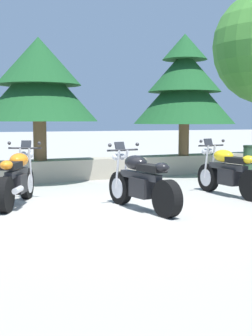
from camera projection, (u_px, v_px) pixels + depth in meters
The scene contains 8 objects.
ground_plane at pixel (113, 216), 7.62m from camera, with size 120.00×120.00×0.00m, color #A3A099.
stone_wall at pixel (38, 171), 11.90m from camera, with size 36.00×0.80×0.55m, color #A89E89.
motorcycle_orange_near_left at pixel (17, 179), 8.56m from camera, with size 1.17×1.89×1.18m.
motorcycle_black_centre at pixel (141, 183), 8.06m from camera, with size 0.70×2.06×1.18m.
motorcycle_yellow_far_right at pixel (228, 173), 9.61m from camera, with size 0.67×2.06×1.18m.
pine_tree_far_left at pixel (39, 81), 11.66m from camera, with size 2.99×2.99×3.14m.
pine_tree_mid_left at pixel (184, 86), 13.34m from camera, with size 2.96×2.96×3.52m.
trash_bin at pixel (251, 160), 13.43m from camera, with size 0.46×0.46×0.86m.
Camera 1 is at (-3.04, -6.86, 1.57)m, focal length 49.04 mm.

